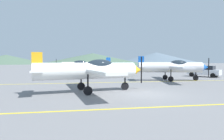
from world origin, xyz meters
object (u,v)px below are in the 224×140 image
object	(u,v)px
airplane_near	(91,70)
car_sedan	(204,71)
airplane_far	(84,66)
airplane_mid	(173,67)

from	to	relation	value
airplane_near	car_sedan	size ratio (longest dim) A/B	2.12
airplane_far	car_sedan	xyz separation A→B (m)	(17.25, -4.07, -0.77)
airplane_mid	airplane_far	distance (m)	13.03
airplane_near	car_sedan	bearing A→B (deg)	32.19
airplane_mid	airplane_far	size ratio (longest dim) A/B	1.00
airplane_mid	car_sedan	world-z (taller)	airplane_mid
car_sedan	airplane_near	bearing A→B (deg)	-147.81
airplane_mid	car_sedan	distance (m)	8.36
airplane_far	car_sedan	world-z (taller)	airplane_far
airplane_near	airplane_mid	size ratio (longest dim) A/B	1.00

